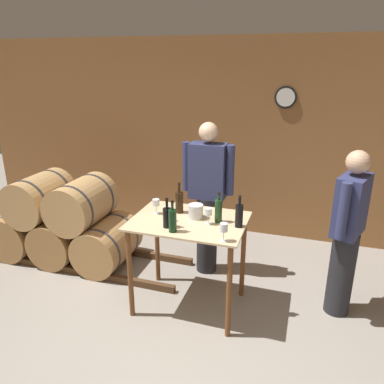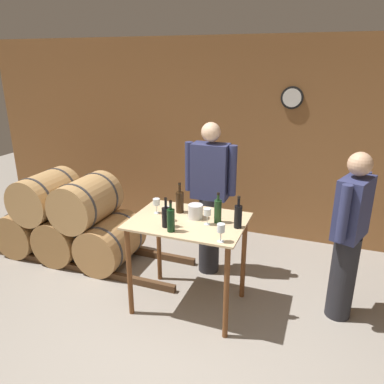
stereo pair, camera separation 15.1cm
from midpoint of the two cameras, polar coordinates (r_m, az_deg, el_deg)
The scene contains 16 objects.
ground_plane at distance 3.39m, azimuth -4.96°, elevation -25.55°, with size 14.00×14.00×0.00m, color gray.
back_wall at distance 5.23m, azimuth 6.78°, elevation 7.87°, with size 8.40×0.08×2.70m.
barrel_rack at distance 4.96m, azimuth -19.84°, elevation -4.53°, with size 3.17×0.77×1.08m.
tasting_table at distance 3.65m, azimuth -1.68°, elevation -6.87°, with size 1.09×0.78×0.95m.
wine_bottle_far_left at distance 3.71m, azimuth -3.11°, elevation -1.48°, with size 0.08×0.08×0.31m.
wine_bottle_left at distance 3.40m, azimuth -5.07°, elevation -3.82°, with size 0.08×0.08×0.28m.
wine_bottle_center at distance 3.30m, azimuth -4.29°, elevation -4.28°, with size 0.07×0.07×0.29m.
wine_bottle_right at distance 3.49m, azimuth 2.82°, elevation -2.80°, with size 0.07×0.07×0.30m.
wine_bottle_far_right at distance 3.41m, azimuth 5.93°, elevation -3.52°, with size 0.07×0.07×0.30m.
wine_glass_near_left at distance 3.70m, azimuth -6.68°, elevation -1.68°, with size 0.07×0.07×0.15m.
wine_glass_near_center at distance 3.52m, azimuth -5.04°, elevation -2.97°, with size 0.06×0.06×0.14m.
wine_glass_near_right at distance 3.44m, azimuth 1.23°, elevation -3.13°, with size 0.07×0.07×0.16m.
wine_glass_far_side at distance 3.13m, azimuth 3.49°, elevation -5.52°, with size 0.07×0.07×0.16m.
ice_bucket at distance 3.59m, azimuth -0.63°, elevation -2.98°, with size 0.14×0.14×0.14m.
person_host at distance 3.78m, azimuth 21.54°, elevation -5.71°, with size 0.34×0.56×1.66m.
person_visitor_with_scarf at distance 4.22m, azimuth 1.35°, elevation -0.63°, with size 0.59×0.24×1.78m.
Camera 1 is at (0.91, -2.21, 2.40)m, focal length 35.00 mm.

